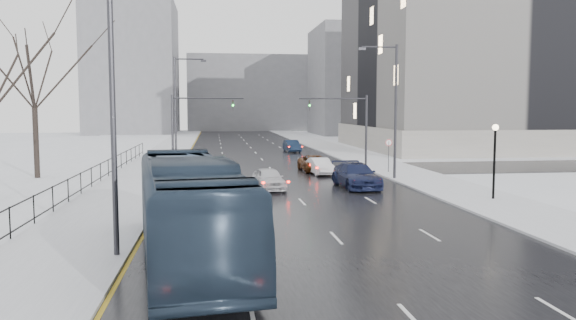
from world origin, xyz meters
name	(u,v)px	position (x,y,z in m)	size (l,w,h in m)	color
road	(260,158)	(0.00, 60.00, 0.02)	(16.00, 150.00, 0.04)	black
cross_road	(272,170)	(0.00, 48.00, 0.02)	(130.00, 10.00, 0.04)	black
sidewalk_left	(161,158)	(-10.50, 60.00, 0.08)	(5.00, 150.00, 0.16)	silver
sidewalk_right	(355,156)	(10.50, 60.00, 0.08)	(5.00, 150.00, 0.16)	silver
park_strip	(67,160)	(-20.00, 60.00, 0.06)	(14.00, 150.00, 0.12)	white
tree_park_e	(38,179)	(-18.20, 44.00, 0.00)	(9.45, 9.45, 13.50)	black
iron_fence	(58,194)	(-13.00, 30.00, 0.91)	(0.06, 70.00, 1.30)	black
streetlight_r_mid	(393,105)	(8.17, 40.00, 5.62)	(2.95, 0.25, 10.00)	#2D2D33
streetlight_l_near	(119,100)	(-8.17, 20.00, 5.62)	(2.95, 0.25, 10.00)	#2D2D33
streetlight_l_far	(178,105)	(-8.17, 52.00, 5.62)	(2.95, 0.25, 10.00)	#2D2D33
lamppost_r_mid	(495,150)	(11.00, 30.00, 2.94)	(0.36, 0.36, 4.28)	black
mast_signal_right	(354,123)	(7.33, 48.00, 4.11)	(6.10, 0.33, 6.50)	#2D2D33
mast_signal_left	(185,123)	(-7.33, 48.00, 4.11)	(6.10, 0.33, 6.50)	#2D2D33
no_uturn_sign	(389,146)	(9.20, 44.00, 2.30)	(0.60, 0.06, 2.70)	#2D2D33
civic_building	(510,65)	(35.00, 72.00, 11.21)	(41.00, 31.00, 24.80)	gray
bldg_far_right	(372,81)	(28.00, 115.00, 11.00)	(24.00, 20.00, 22.00)	slate
bldg_far_left	(133,68)	(-22.00, 125.00, 14.00)	(18.00, 22.00, 28.00)	slate
bldg_far_center	(250,94)	(4.00, 140.00, 9.00)	(30.00, 18.00, 18.00)	slate
bus	(189,209)	(-5.81, 19.33, 1.85)	(3.05, 13.02, 3.63)	#223144
sedan_center_near	(269,179)	(-1.41, 36.02, 0.76)	(1.71, 4.25, 1.45)	silver
sedan_right_near	(320,166)	(3.50, 43.95, 0.71)	(1.41, 4.05, 1.33)	silver
sedan_right_cross	(315,163)	(3.50, 46.28, 0.71)	(2.23, 4.85, 1.35)	#53280E
sedan_right_far	(356,175)	(4.50, 36.26, 0.86)	(2.30, 5.67, 1.64)	#141A3C
sedan_right_distant	(292,146)	(4.50, 67.58, 0.76)	(1.53, 4.40, 1.45)	#121F37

